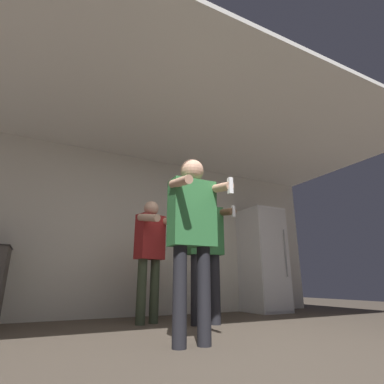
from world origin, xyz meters
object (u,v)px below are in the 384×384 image
Objects in this scene: refrigerator at (263,259)px; person_spectator_back at (151,247)px; person_woman_foreground at (192,226)px; person_man_side at (205,243)px.

person_spectator_back is (-2.32, -0.53, 0.04)m from refrigerator.
person_woman_foreground reaches higher than person_spectator_back.
refrigerator is 2.39m from person_spectator_back.
person_man_side is (-1.72, -0.94, 0.08)m from refrigerator.
person_man_side is (0.74, 1.07, 0.01)m from person_woman_foreground.
person_woman_foreground is at bearing -95.22° from person_spectator_back.
refrigerator is 1.12× the size of person_woman_foreground.
person_man_side reaches higher than person_woman_foreground.
person_spectator_back is (-0.60, 0.40, -0.04)m from person_man_side.
person_spectator_back is (0.13, 1.47, -0.03)m from person_woman_foreground.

